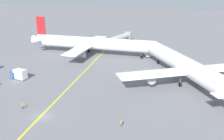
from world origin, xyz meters
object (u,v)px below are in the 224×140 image
Objects in this scene: airliner_at_gate_left at (92,43)px; jet_bridge at (121,38)px; pushback_tug at (148,53)px; gse_catering_truck_tall at (19,74)px; airliner_being_pushed at (186,66)px; ground_crew_ramp_agent_by_cones at (22,106)px; ground_crew_marshaller_foreground at (121,123)px.

airliner_at_gate_left is 2.75× the size of jet_bridge.
pushback_tug is 56.05m from gse_catering_truck_tall.
airliner_at_gate_left is 39.42m from gse_catering_truck_tall.
ground_crew_ramp_agent_by_cones is at bearing -140.89° from airliner_being_pushed.
pushback_tug is 4.93× the size of ground_crew_ramp_agent_by_cones.
pushback_tug is at bearing 120.98° from airliner_being_pushed.
airliner_at_gate_left reaches higher than jet_bridge.
jet_bridge reaches higher than ground_crew_marshaller_foreground.
pushback_tug is 5.39× the size of ground_crew_marshaller_foreground.
pushback_tug is (24.59, 4.83, -3.97)m from airliner_at_gate_left.
ground_crew_marshaller_foreground is 26.84m from ground_crew_ramp_agent_by_cones.
airliner_at_gate_left reaches higher than ground_crew_marshaller_foreground.
ground_crew_marshaller_foreground is at bearing -111.12° from airliner_being_pushed.
ground_crew_marshaller_foreground is at bearing -2.02° from ground_crew_ramp_agent_by_cones.
pushback_tug is 1.39× the size of gse_catering_truck_tall.
airliner_being_pushed is at bearing 68.88° from ground_crew_marshaller_foreground.
airliner_being_pushed is 35.86m from ground_crew_marshaller_foreground.
gse_catering_truck_tall is 63.51m from jet_bridge.
ground_crew_marshaller_foreground is (41.34, -19.62, -0.93)m from gse_catering_truck_tall.
pushback_tug is at bearing 11.11° from airliner_at_gate_left.
gse_catering_truck_tall reaches higher than ground_crew_ramp_agent_by_cones.
airliner_at_gate_left reaches higher than gse_catering_truck_tall.
airliner_at_gate_left is 7.14× the size of pushback_tug.
ground_crew_ramp_agent_by_cones is at bearing 177.98° from ground_crew_marshaller_foreground.
pushback_tug is at bearing 48.65° from gse_catering_truck_tall.
airliner_being_pushed reaches higher than gse_catering_truck_tall.
jet_bridge reaches higher than gse_catering_truck_tall.
airliner_at_gate_left is 24.26m from jet_bridge.
ground_crew_ramp_agent_by_cones is 0.08× the size of jet_bridge.
airliner_at_gate_left is 47.97m from airliner_being_pushed.
gse_catering_truck_tall is 3.54× the size of ground_crew_ramp_agent_by_cones.
jet_bridge is (-21.78, 80.01, 3.03)m from ground_crew_marshaller_foreground.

